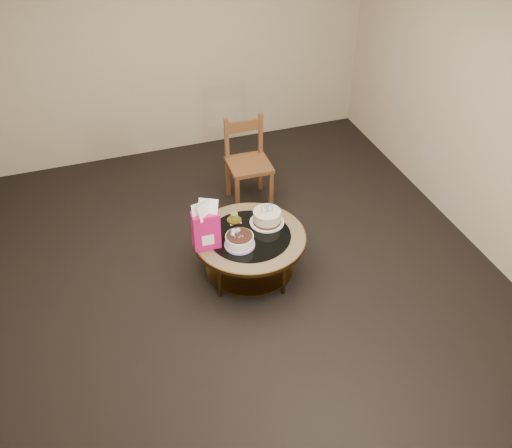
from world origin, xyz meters
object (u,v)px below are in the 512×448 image
object	(u,v)px
cream_cake	(267,217)
dining_chair	(248,162)
decorated_cake	(239,241)
gift_bag	(206,225)
coffee_table	(250,242)

from	to	relation	value
cream_cake	dining_chair	bearing A→B (deg)	80.25
decorated_cake	gift_bag	world-z (taller)	gift_bag
cream_cake	dining_chair	world-z (taller)	dining_chair
cream_cake	gift_bag	distance (m)	0.64
decorated_cake	dining_chair	distance (m)	1.34
cream_cake	coffee_table	bearing A→B (deg)	-150.88
dining_chair	decorated_cake	bearing A→B (deg)	-109.90
coffee_table	gift_bag	distance (m)	0.50
coffee_table	dining_chair	bearing A→B (deg)	72.37
decorated_cake	gift_bag	distance (m)	0.33
decorated_cake	cream_cake	distance (m)	0.40
coffee_table	cream_cake	bearing A→B (deg)	30.20
coffee_table	cream_cake	world-z (taller)	cream_cake
cream_cake	gift_bag	size ratio (longest dim) A/B	0.69
coffee_table	dining_chair	size ratio (longest dim) A/B	1.09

